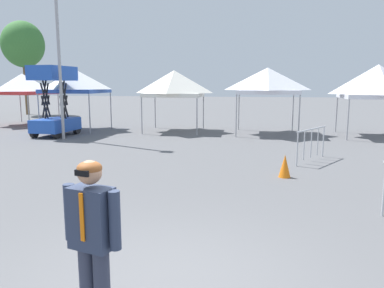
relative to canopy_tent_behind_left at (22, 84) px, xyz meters
The scene contains 12 objects.
ground_plane 21.20m from the canopy_tent_behind_left, 51.01° to the right, with size 140.00×140.00×0.00m, color #5B5B5E.
canopy_tent_behind_left is the anchor object (origin of this frame).
canopy_tent_far_right 4.91m from the canopy_tent_behind_left, 22.99° to the right, with size 2.97×2.97×3.27m.
canopy_tent_right_of_center 9.96m from the canopy_tent_behind_left, ahead, with size 3.04×3.04×3.19m.
canopy_tent_left_of_center 14.73m from the canopy_tent_behind_left, ahead, with size 3.07×3.07×3.29m.
canopy_tent_center 19.76m from the canopy_tent_behind_left, ahead, with size 3.16×3.16×3.38m.
scissor_lift 6.46m from the canopy_tent_behind_left, 42.65° to the right, with size 1.52×2.37×3.32m.
person_foreground 21.61m from the canopy_tent_behind_left, 53.60° to the right, with size 0.63×0.34×1.78m.
light_pole_near_lift 8.01m from the canopy_tent_behind_left, 42.97° to the right, with size 0.36×0.36×9.44m.
tree_behind_tents_center 8.89m from the canopy_tent_behind_left, 123.32° to the left, with size 3.32×3.32×7.47m.
crowd_barrier_near_person 18.07m from the canopy_tent_behind_left, 27.22° to the right, with size 1.12×1.83×1.08m.
traffic_cone_lot_center 18.48m from the canopy_tent_behind_left, 35.00° to the right, with size 0.32×0.32×0.62m, color orange.
Camera 1 is at (1.10, -4.10, 2.48)m, focal length 34.43 mm.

